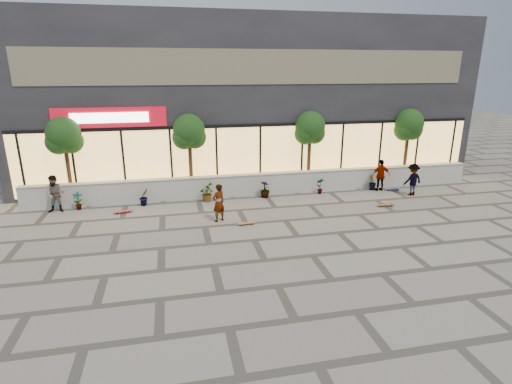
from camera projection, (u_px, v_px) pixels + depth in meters
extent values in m
plane|color=gray|center=(313.00, 256.00, 13.19)|extent=(80.00, 80.00, 0.00)
cube|color=beige|center=(264.00, 184.00, 19.58)|extent=(22.00, 0.35, 1.00)
cube|color=#B2AFA8|center=(264.00, 174.00, 19.42)|extent=(22.00, 0.42, 0.04)
cube|color=#242529|center=(244.00, 98.00, 23.61)|extent=(24.00, 9.00, 8.50)
cube|color=#E7B25C|center=(260.00, 156.00, 20.14)|extent=(23.04, 0.05, 3.00)
cube|color=black|center=(260.00, 125.00, 19.65)|extent=(23.04, 0.08, 0.15)
cube|color=#A70B1A|center=(110.00, 118.00, 18.07)|extent=(5.00, 0.10, 0.90)
cube|color=white|center=(110.00, 118.00, 18.01)|extent=(3.40, 0.06, 0.45)
cube|color=brown|center=(260.00, 67.00, 18.87)|extent=(21.60, 0.05, 1.60)
imported|color=#123B15|center=(78.00, 201.00, 17.39)|extent=(0.43, 0.29, 0.81)
imported|color=#123B15|center=(144.00, 197.00, 17.95)|extent=(0.57, 0.57, 0.81)
imported|color=#123B15|center=(206.00, 193.00, 18.51)|extent=(0.68, 0.77, 0.81)
imported|color=#123B15|center=(265.00, 189.00, 19.07)|extent=(0.64, 0.64, 0.81)
imported|color=#123B15|center=(320.00, 186.00, 19.63)|extent=(0.46, 0.35, 0.81)
imported|color=#123B15|center=(372.00, 182.00, 20.19)|extent=(0.55, 0.57, 0.81)
cylinder|color=#4A2D1A|center=(68.00, 168.00, 18.10)|extent=(0.18, 0.18, 3.24)
sphere|color=#123B15|center=(63.00, 134.00, 17.64)|extent=(1.50, 1.50, 1.50)
sphere|color=#123B15|center=(58.00, 142.00, 17.65)|extent=(1.10, 1.10, 1.10)
sphere|color=#123B15|center=(71.00, 141.00, 17.85)|extent=(1.10, 1.10, 1.10)
cylinder|color=#4A2D1A|center=(191.00, 162.00, 19.20)|extent=(0.18, 0.18, 3.24)
sphere|color=#123B15|center=(189.00, 130.00, 18.74)|extent=(1.50, 1.50, 1.50)
sphere|color=#123B15|center=(184.00, 138.00, 18.75)|extent=(1.10, 1.10, 1.10)
sphere|color=#123B15|center=(195.00, 137.00, 18.95)|extent=(1.10, 1.10, 1.10)
cylinder|color=#4A2D1A|center=(309.00, 156.00, 20.40)|extent=(0.18, 0.18, 3.24)
sphere|color=#123B15|center=(310.00, 126.00, 19.94)|extent=(1.50, 1.50, 1.50)
sphere|color=#123B15|center=(305.00, 134.00, 19.95)|extent=(1.10, 1.10, 1.10)
sphere|color=#123B15|center=(314.00, 133.00, 20.15)|extent=(1.10, 1.10, 1.10)
cylinder|color=#4A2D1A|center=(406.00, 152.00, 21.50)|extent=(0.18, 0.18, 3.24)
sphere|color=#123B15|center=(409.00, 123.00, 21.04)|extent=(1.50, 1.50, 1.50)
sphere|color=#123B15|center=(405.00, 130.00, 21.05)|extent=(1.10, 1.10, 1.10)
sphere|color=#123B15|center=(412.00, 130.00, 21.25)|extent=(1.10, 1.10, 1.10)
imported|color=silver|center=(219.00, 203.00, 15.96)|extent=(0.68, 0.61, 1.56)
imported|color=tan|center=(56.00, 194.00, 16.97)|extent=(0.82, 0.65, 1.63)
imported|color=silver|center=(381.00, 175.00, 20.00)|extent=(0.96, 0.46, 1.60)
imported|color=maroon|center=(413.00, 180.00, 19.31)|extent=(1.10, 0.75, 1.56)
cube|color=#945F30|center=(246.00, 223.00, 15.77)|extent=(0.72, 0.23, 0.02)
cylinder|color=black|center=(251.00, 223.00, 15.90)|extent=(0.05, 0.03, 0.05)
cylinder|color=black|center=(252.00, 224.00, 15.78)|extent=(0.05, 0.03, 0.05)
cylinder|color=black|center=(241.00, 224.00, 15.78)|extent=(0.05, 0.03, 0.05)
cylinder|color=black|center=(241.00, 225.00, 15.67)|extent=(0.05, 0.03, 0.05)
cube|color=red|center=(123.00, 211.00, 17.06)|extent=(0.82, 0.35, 0.02)
cylinder|color=black|center=(129.00, 211.00, 17.24)|extent=(0.06, 0.04, 0.06)
cylinder|color=black|center=(130.00, 212.00, 17.11)|extent=(0.06, 0.04, 0.06)
cylinder|color=black|center=(117.00, 213.00, 17.05)|extent=(0.06, 0.04, 0.06)
cylinder|color=black|center=(118.00, 214.00, 16.93)|extent=(0.06, 0.04, 0.06)
cube|color=brown|center=(386.00, 205.00, 17.88)|extent=(0.81, 0.23, 0.02)
cylinder|color=black|center=(390.00, 205.00, 18.01)|extent=(0.06, 0.03, 0.06)
cylinder|color=black|center=(392.00, 206.00, 17.87)|extent=(0.06, 0.03, 0.06)
cylinder|color=black|center=(380.00, 206.00, 17.92)|extent=(0.06, 0.03, 0.06)
cylinder|color=black|center=(381.00, 207.00, 17.79)|extent=(0.06, 0.03, 0.06)
cube|color=#514B8A|center=(392.00, 189.00, 20.25)|extent=(0.82, 0.27, 0.02)
cylinder|color=black|center=(396.00, 189.00, 20.37)|extent=(0.06, 0.04, 0.06)
cylinder|color=black|center=(398.00, 190.00, 20.23)|extent=(0.06, 0.04, 0.06)
cylinder|color=black|center=(387.00, 190.00, 20.31)|extent=(0.06, 0.04, 0.06)
cylinder|color=black|center=(388.00, 190.00, 20.17)|extent=(0.06, 0.04, 0.06)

